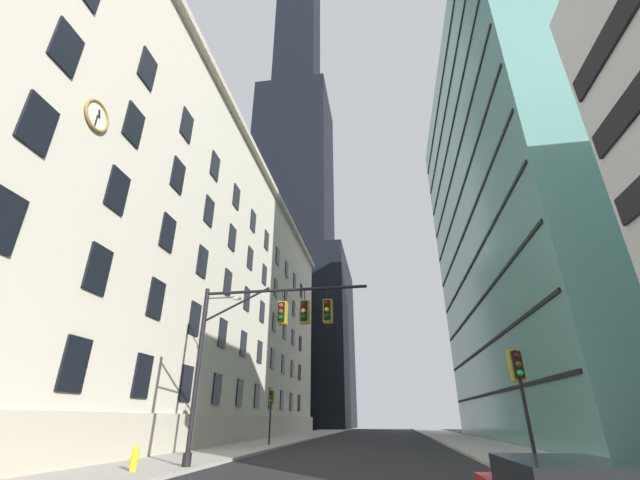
{
  "coord_description": "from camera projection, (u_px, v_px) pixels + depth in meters",
  "views": [
    {
      "loc": [
        1.85,
        -12.21,
        1.93
      ],
      "look_at": [
        -3.84,
        23.0,
        18.11
      ],
      "focal_mm": 22.17,
      "sensor_mm": 36.0,
      "label": 1
    }
  ],
  "objects": [
    {
      "name": "traffic_light_near_right",
      "position": [
        518.0,
        373.0,
        13.68
      ],
      "size": [
        0.4,
        0.63,
        4.01
      ],
      "color": "black",
      "rests_on": "sidewalk_right"
    },
    {
      "name": "traffic_light_far_left",
      "position": [
        271.0,
        400.0,
        31.14
      ],
      "size": [
        0.4,
        0.63,
        3.9
      ],
      "color": "black",
      "rests_on": "sidewalk_left"
    },
    {
      "name": "traffic_signal_mast",
      "position": [
        272.0,
        328.0,
        17.9
      ],
      "size": [
        7.87,
        0.63,
        7.53
      ],
      "color": "black",
      "rests_on": "sidewalk_left"
    },
    {
      "name": "glass_office_midrise",
      "position": [
        533.0,
        213.0,
        41.76
      ],
      "size": [
        14.53,
        38.32,
        43.54
      ],
      "color": "slate",
      "rests_on": "ground"
    },
    {
      "name": "station_building",
      "position": [
        187.0,
        290.0,
        42.25
      ],
      "size": [
        16.11,
        63.31,
        29.14
      ],
      "color": "beige",
      "rests_on": "ground"
    },
    {
      "name": "dark_skyscraper",
      "position": [
        293.0,
        211.0,
        109.0
      ],
      "size": [
        29.39,
        29.39,
        182.17
      ],
      "color": "black",
      "rests_on": "ground"
    },
    {
      "name": "fire_hydrant",
      "position": [
        135.0,
        457.0,
        14.76
      ],
      "size": [
        0.42,
        0.26,
        0.85
      ],
      "color": "gold",
      "rests_on": "sidewalk_left"
    },
    {
      "name": "street_lamppost",
      "position": [
        205.0,
        356.0,
        22.97
      ],
      "size": [
        2.29,
        0.32,
        8.73
      ],
      "color": "#47474C",
      "rests_on": "sidewalk_left"
    }
  ]
}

